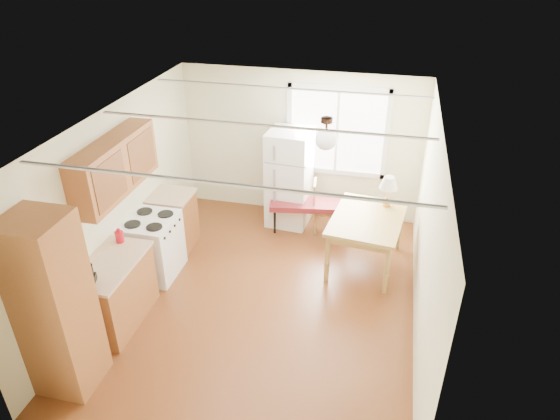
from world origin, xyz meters
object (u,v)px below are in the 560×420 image
(refrigerator, at_px, (289,178))
(dining_table, at_px, (367,224))
(bench, at_px, (307,205))
(chair, at_px, (319,204))

(refrigerator, height_order, dining_table, refrigerator)
(refrigerator, distance_m, dining_table, 1.68)
(refrigerator, relative_size, bench, 1.30)
(dining_table, xyz_separation_m, chair, (-0.82, 0.79, -0.20))
(bench, distance_m, chair, 0.19)
(refrigerator, xyz_separation_m, chair, (0.54, -0.20, -0.31))
(refrigerator, relative_size, chair, 1.84)
(dining_table, height_order, chair, chair)
(refrigerator, relative_size, dining_table, 1.16)
(chair, bearing_deg, refrigerator, 152.37)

